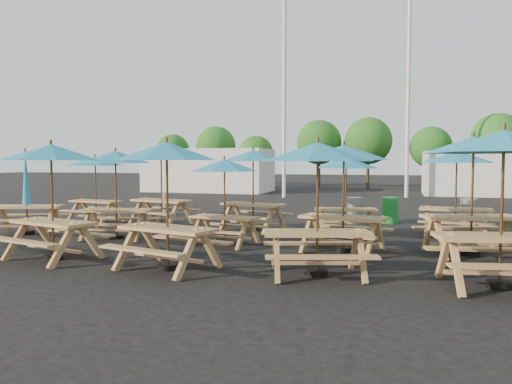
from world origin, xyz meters
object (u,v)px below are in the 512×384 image
(picnic_unit_7, at_px, (225,171))
(waste_bin_3, at_px, (469,212))
(picnic_unit_3, at_px, (51,160))
(picnic_unit_5, at_px, (161,158))
(picnic_unit_6, at_px, (167,160))
(waste_bin_2, at_px, (390,210))
(picnic_unit_2, at_px, (95,165))
(picnic_unit_14, at_px, (457,163))
(picnic_unit_13, at_px, (473,153))
(picnic_unit_12, at_px, (504,152))
(picnic_unit_9, at_px, (318,161))
(picnic_unit_10, at_px, (344,160))
(picnic_unit_11, at_px, (346,168))
(picnic_unit_8, at_px, (253,161))
(waste_bin_0, at_px, (168,204))
(picnic_unit_4, at_px, (116,163))
(waste_bin_1, at_px, (354,210))
(picnic_unit_1, at_px, (27,199))

(picnic_unit_7, relative_size, waste_bin_3, 2.48)
(picnic_unit_3, relative_size, picnic_unit_5, 0.97)
(picnic_unit_6, bearing_deg, waste_bin_2, 80.72)
(picnic_unit_2, xyz_separation_m, picnic_unit_14, (10.98, 0.01, 0.10))
(picnic_unit_5, relative_size, picnic_unit_13, 0.95)
(picnic_unit_3, distance_m, picnic_unit_12, 8.41)
(picnic_unit_7, distance_m, picnic_unit_9, 3.71)
(picnic_unit_10, relative_size, picnic_unit_11, 1.12)
(picnic_unit_2, distance_m, waste_bin_2, 9.71)
(picnic_unit_8, bearing_deg, waste_bin_3, 40.75)
(picnic_unit_14, bearing_deg, waste_bin_3, 81.42)
(picnic_unit_2, distance_m, picnic_unit_10, 8.87)
(picnic_unit_3, distance_m, picnic_unit_13, 8.82)
(picnic_unit_13, bearing_deg, waste_bin_0, 135.33)
(picnic_unit_4, relative_size, picnic_unit_12, 0.91)
(waste_bin_0, height_order, waste_bin_1, same)
(picnic_unit_5, xyz_separation_m, picnic_unit_14, (8.57, 0.11, -0.12))
(picnic_unit_1, relative_size, waste_bin_1, 2.81)
(picnic_unit_11, bearing_deg, picnic_unit_9, -100.05)
(picnic_unit_9, relative_size, picnic_unit_14, 1.04)
(picnic_unit_1, relative_size, picnic_unit_7, 1.14)
(picnic_unit_12, bearing_deg, picnic_unit_7, 144.44)
(waste_bin_1, bearing_deg, picnic_unit_13, -59.36)
(picnic_unit_10, height_order, picnic_unit_12, picnic_unit_12)
(picnic_unit_5, distance_m, picnic_unit_9, 7.86)
(picnic_unit_7, relative_size, picnic_unit_12, 0.82)
(picnic_unit_7, distance_m, waste_bin_2, 6.77)
(picnic_unit_7, xyz_separation_m, waste_bin_3, (6.13, 5.51, -1.37))
(picnic_unit_10, bearing_deg, picnic_unit_12, -29.30)
(picnic_unit_6, distance_m, waste_bin_1, 8.57)
(picnic_unit_10, xyz_separation_m, waste_bin_0, (-7.10, 5.75, -1.63))
(picnic_unit_14, xyz_separation_m, waste_bin_3, (0.65, 2.62, -1.56))
(picnic_unit_4, distance_m, picnic_unit_14, 8.97)
(picnic_unit_12, bearing_deg, picnic_unit_10, 127.35)
(picnic_unit_5, distance_m, picnic_unit_13, 9.00)
(picnic_unit_9, distance_m, waste_bin_2, 8.28)
(picnic_unit_2, xyz_separation_m, picnic_unit_4, (2.44, -2.73, 0.09))
(picnic_unit_5, bearing_deg, picnic_unit_7, -27.94)
(picnic_unit_13, bearing_deg, waste_bin_2, 93.05)
(picnic_unit_14, bearing_deg, picnic_unit_4, -156.86)
(waste_bin_3, bearing_deg, picnic_unit_6, -126.71)
(waste_bin_0, bearing_deg, picnic_unit_11, -23.76)
(picnic_unit_7, height_order, picnic_unit_10, picnic_unit_10)
(picnic_unit_3, distance_m, picnic_unit_9, 5.46)
(picnic_unit_4, bearing_deg, picnic_unit_7, -12.77)
(picnic_unit_7, relative_size, picnic_unit_9, 0.87)
(picnic_unit_8, bearing_deg, picnic_unit_14, 18.54)
(picnic_unit_4, bearing_deg, picnic_unit_8, 29.57)
(picnic_unit_3, bearing_deg, picnic_unit_13, 34.20)
(picnic_unit_5, distance_m, waste_bin_0, 3.50)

